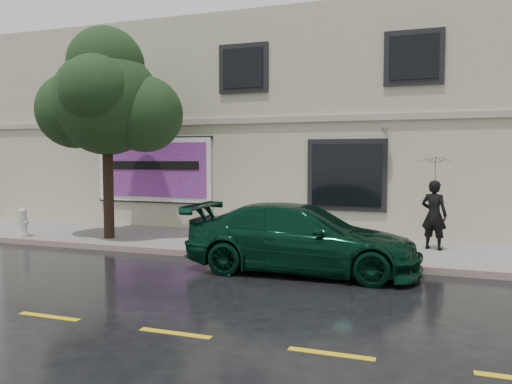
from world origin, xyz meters
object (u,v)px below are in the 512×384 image
(car, at_px, (301,238))
(pedestrian, at_px, (434,215))
(street_tree, at_px, (107,103))
(fire_hydrant, at_px, (23,222))

(car, height_order, pedestrian, pedestrian)
(street_tree, xyz_separation_m, fire_hydrant, (-2.51, -0.65, -3.44))
(fire_hydrant, bearing_deg, street_tree, 37.55)
(pedestrian, relative_size, street_tree, 0.33)
(street_tree, bearing_deg, fire_hydrant, -165.42)
(fire_hydrant, bearing_deg, car, 16.39)
(car, distance_m, pedestrian, 3.93)
(car, xyz_separation_m, street_tree, (-6.11, 1.65, 3.28))
(car, relative_size, fire_hydrant, 5.87)
(pedestrian, xyz_separation_m, street_tree, (-8.81, -1.20, 2.98))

